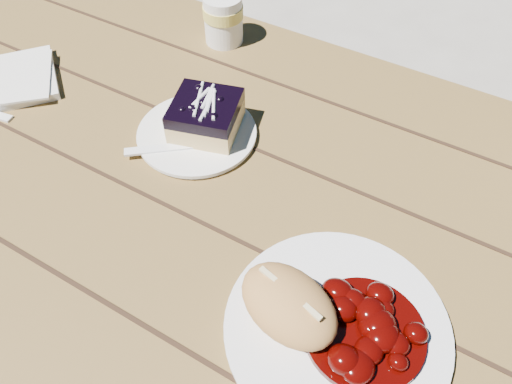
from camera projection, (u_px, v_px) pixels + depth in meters
The scene contains 9 objects.
picnic_table at pixel (288, 271), 0.82m from camera, with size 2.00×1.55×0.75m.
main_plate at pixel (336, 329), 0.58m from camera, with size 0.26×0.26×0.02m, color white.
goulash_stew at pixel (366, 327), 0.55m from camera, with size 0.14×0.14×0.04m, color #3B0302, non-canonical shape.
bread_roll at pixel (289, 305), 0.56m from camera, with size 0.12×0.08×0.06m, color #C0894A.
dessert_plate at pixel (197, 134), 0.79m from camera, with size 0.18×0.18×0.01m, color white.
blueberry_cake at pixel (206, 116), 0.77m from camera, with size 0.12×0.12×0.06m.
fork_dessert at pixel (165, 148), 0.76m from camera, with size 0.03×0.16×0.01m, color white, non-canonical shape.
napkin_stack at pixel (11, 80), 0.88m from camera, with size 0.15×0.15×0.01m, color white.
second_cup at pixel (223, 19), 0.93m from camera, with size 0.07×0.07×0.09m, color white.
Camera 1 is at (0.17, -0.39, 1.31)m, focal length 35.00 mm.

